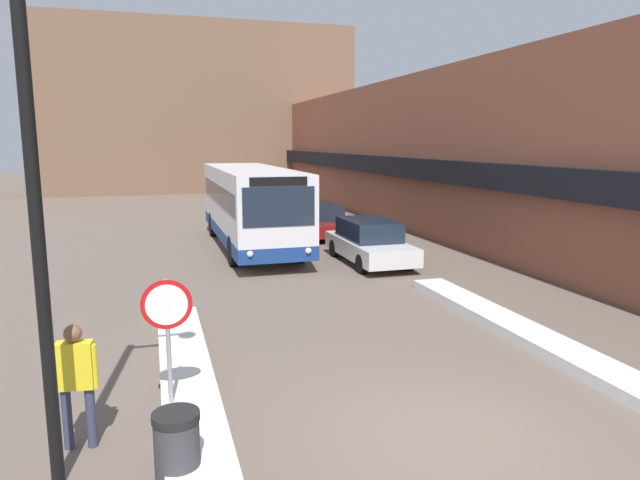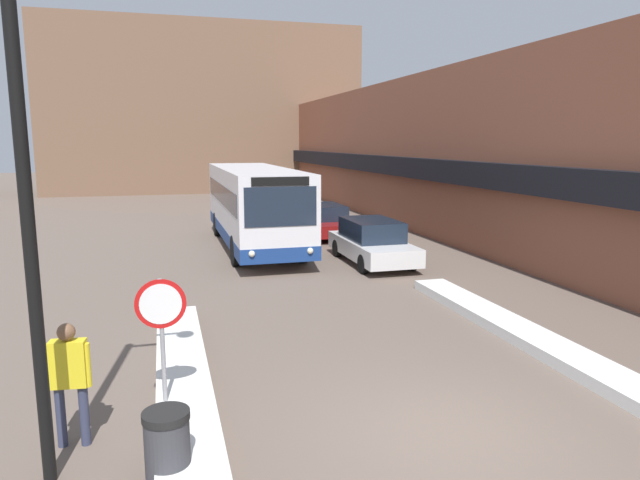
{
  "view_description": "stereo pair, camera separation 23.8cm",
  "coord_description": "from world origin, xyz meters",
  "px_view_note": "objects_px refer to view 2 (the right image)",
  "views": [
    {
      "loc": [
        -4.03,
        -6.87,
        4.22
      ],
      "look_at": [
        0.01,
        6.82,
        1.75
      ],
      "focal_mm": 32.0,
      "sensor_mm": 36.0,
      "label": 1
    },
    {
      "loc": [
        -3.8,
        -6.94,
        4.22
      ],
      "look_at": [
        0.01,
        6.82,
        1.75
      ],
      "focal_mm": 32.0,
      "sensor_mm": 36.0,
      "label": 2
    }
  ],
  "objects_px": {
    "street_lamp": "(47,144)",
    "pedestrian": "(69,373)",
    "parked_car_front": "(372,242)",
    "stop_sign": "(161,318)",
    "trash_bin": "(167,447)",
    "parked_car_back": "(288,203)",
    "city_bus": "(254,205)",
    "parked_car_middle": "(324,220)"
  },
  "relations": [
    {
      "from": "stop_sign",
      "to": "trash_bin",
      "type": "xyz_separation_m",
      "value": [
        0.02,
        -1.79,
        -1.11
      ]
    },
    {
      "from": "parked_car_front",
      "to": "street_lamp",
      "type": "height_order",
      "value": "street_lamp"
    },
    {
      "from": "parked_car_front",
      "to": "parked_car_middle",
      "type": "distance_m",
      "value": 6.1
    },
    {
      "from": "city_bus",
      "to": "parked_car_middle",
      "type": "xyz_separation_m",
      "value": [
        3.49,
        2.0,
        -1.02
      ]
    },
    {
      "from": "pedestrian",
      "to": "trash_bin",
      "type": "height_order",
      "value": "pedestrian"
    },
    {
      "from": "pedestrian",
      "to": "parked_car_back",
      "type": "bearing_deg",
      "value": 78.17
    },
    {
      "from": "city_bus",
      "to": "parked_car_front",
      "type": "distance_m",
      "value": 5.48
    },
    {
      "from": "street_lamp",
      "to": "pedestrian",
      "type": "height_order",
      "value": "street_lamp"
    },
    {
      "from": "parked_car_front",
      "to": "pedestrian",
      "type": "bearing_deg",
      "value": -128.84
    },
    {
      "from": "parked_car_middle",
      "to": "parked_car_back",
      "type": "bearing_deg",
      "value": 90.0
    },
    {
      "from": "parked_car_back",
      "to": "street_lamp",
      "type": "xyz_separation_m",
      "value": [
        -8.26,
        -24.98,
        3.47
      ]
    },
    {
      "from": "parked_car_front",
      "to": "parked_car_middle",
      "type": "height_order",
      "value": "parked_car_front"
    },
    {
      "from": "city_bus",
      "to": "pedestrian",
      "type": "distance_m",
      "value": 15.28
    },
    {
      "from": "stop_sign",
      "to": "pedestrian",
      "type": "bearing_deg",
      "value": -157.34
    },
    {
      "from": "street_lamp",
      "to": "pedestrian",
      "type": "relative_size",
      "value": 3.82
    },
    {
      "from": "city_bus",
      "to": "parked_car_back",
      "type": "relative_size",
      "value": 2.4
    },
    {
      "from": "parked_car_front",
      "to": "stop_sign",
      "type": "height_order",
      "value": "stop_sign"
    },
    {
      "from": "city_bus",
      "to": "parked_car_front",
      "type": "height_order",
      "value": "city_bus"
    },
    {
      "from": "parked_car_front",
      "to": "pedestrian",
      "type": "xyz_separation_m",
      "value": [
        -8.35,
        -10.37,
        0.31
      ]
    },
    {
      "from": "city_bus",
      "to": "trash_bin",
      "type": "distance_m",
      "value": 16.2
    },
    {
      "from": "parked_car_front",
      "to": "street_lamp",
      "type": "relative_size",
      "value": 0.68
    },
    {
      "from": "city_bus",
      "to": "pedestrian",
      "type": "height_order",
      "value": "city_bus"
    },
    {
      "from": "city_bus",
      "to": "parked_car_back",
      "type": "xyz_separation_m",
      "value": [
        3.49,
        9.68,
        -1.02
      ]
    },
    {
      "from": "parked_car_middle",
      "to": "pedestrian",
      "type": "bearing_deg",
      "value": -116.88
    },
    {
      "from": "parked_car_front",
      "to": "trash_bin",
      "type": "distance_m",
      "value": 13.63
    },
    {
      "from": "city_bus",
      "to": "street_lamp",
      "type": "bearing_deg",
      "value": -107.31
    },
    {
      "from": "parked_car_front",
      "to": "stop_sign",
      "type": "xyz_separation_m",
      "value": [
        -7.1,
        -9.85,
        0.83
      ]
    },
    {
      "from": "parked_car_back",
      "to": "pedestrian",
      "type": "relative_size",
      "value": 2.52
    },
    {
      "from": "stop_sign",
      "to": "parked_car_front",
      "type": "bearing_deg",
      "value": 54.2
    },
    {
      "from": "street_lamp",
      "to": "parked_car_front",
      "type": "bearing_deg",
      "value": 53.57
    },
    {
      "from": "parked_car_front",
      "to": "pedestrian",
      "type": "distance_m",
      "value": 13.32
    },
    {
      "from": "street_lamp",
      "to": "pedestrian",
      "type": "bearing_deg",
      "value": 96.32
    },
    {
      "from": "parked_car_front",
      "to": "parked_car_middle",
      "type": "relative_size",
      "value": 1.0
    },
    {
      "from": "street_lamp",
      "to": "trash_bin",
      "type": "distance_m",
      "value": 3.92
    },
    {
      "from": "parked_car_front",
      "to": "trash_bin",
      "type": "height_order",
      "value": "parked_car_front"
    },
    {
      "from": "trash_bin",
      "to": "street_lamp",
      "type": "bearing_deg",
      "value": 159.01
    },
    {
      "from": "parked_car_middle",
      "to": "pedestrian",
      "type": "height_order",
      "value": "pedestrian"
    },
    {
      "from": "parked_car_front",
      "to": "parked_car_back",
      "type": "relative_size",
      "value": 1.03
    },
    {
      "from": "pedestrian",
      "to": "trash_bin",
      "type": "bearing_deg",
      "value": -37.91
    },
    {
      "from": "parked_car_front",
      "to": "stop_sign",
      "type": "distance_m",
      "value": 12.17
    },
    {
      "from": "trash_bin",
      "to": "stop_sign",
      "type": "bearing_deg",
      "value": 90.57
    },
    {
      "from": "stop_sign",
      "to": "trash_bin",
      "type": "relative_size",
      "value": 2.32
    }
  ]
}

